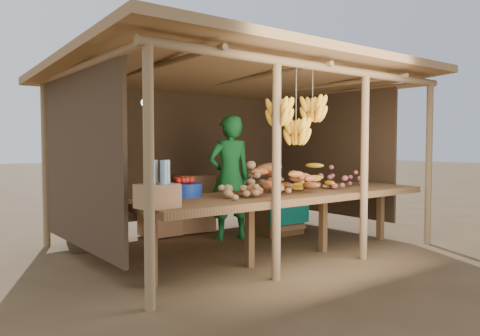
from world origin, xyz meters
TOP-DOWN VIEW (x-y plane):
  - ground at (0.00, 0.00)m, footprint 60.00×60.00m
  - stall_structure at (-0.03, 0.08)m, footprint 4.70×3.50m
  - counter at (0.00, -0.95)m, footprint 3.90×1.05m
  - potato_heap at (-0.58, -0.99)m, footprint 0.93×0.61m
  - sweet_potato_heap at (-0.25, -1.09)m, footprint 1.23×0.99m
  - onion_heap at (1.07, -0.89)m, footprint 0.87×0.69m
  - banana_pile at (0.49, -0.90)m, footprint 0.63×0.38m
  - tomato_basin at (-1.22, -0.55)m, footprint 0.41×0.41m
  - bottle_box at (-1.87, -1.20)m, footprint 0.37×0.31m
  - vendor at (0.14, 0.43)m, footprint 0.73×0.57m
  - tarp_crate at (0.94, 0.32)m, footprint 0.77×0.67m
  - carton_stack at (-0.17, 1.20)m, footprint 1.18×0.49m
  - burlap_sacks at (-1.65, 0.93)m, footprint 0.73×0.38m

SIDE VIEW (x-z plane):
  - ground at x=0.00m, z-range 0.00..0.00m
  - burlap_sacks at x=-1.65m, z-range -0.03..0.49m
  - tarp_crate at x=0.94m, z-range -0.08..0.80m
  - carton_stack at x=-0.17m, z-range -0.05..0.82m
  - counter at x=0.00m, z-range 0.34..1.14m
  - tomato_basin at x=-1.22m, z-range 0.78..1.00m
  - vendor at x=0.14m, z-range 0.00..1.78m
  - bottle_box at x=-1.87m, z-range 0.75..1.18m
  - banana_pile at x=0.49m, z-range 0.80..1.15m
  - onion_heap at x=1.07m, z-range 0.80..1.15m
  - sweet_potato_heap at x=-0.25m, z-range 0.80..1.16m
  - potato_heap at x=-0.58m, z-range 0.80..1.16m
  - stall_structure at x=-0.03m, z-range 0.71..3.14m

